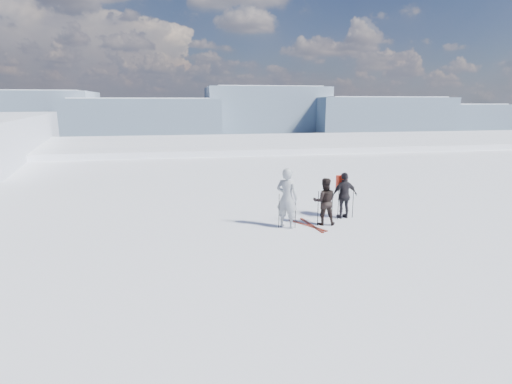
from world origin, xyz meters
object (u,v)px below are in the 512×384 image
at_px(skier_grey, 287,198).
at_px(skier_pack, 344,195).
at_px(skier_dark, 324,201).
at_px(skis_loose, 309,225).

distance_m(skier_grey, skier_pack, 2.42).
relative_size(skier_dark, skis_loose, 0.95).
bearing_deg(skier_grey, skis_loose, -140.82).
bearing_deg(skis_loose, skier_grey, -178.12).
height_order(skier_grey, skier_pack, skier_grey).
relative_size(skier_grey, skier_pack, 1.21).
bearing_deg(skier_grey, skier_pack, -126.09).
bearing_deg(skis_loose, skier_dark, 6.46).
bearing_deg(skier_pack, skis_loose, 17.88).
relative_size(skier_grey, skier_dark, 1.25).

